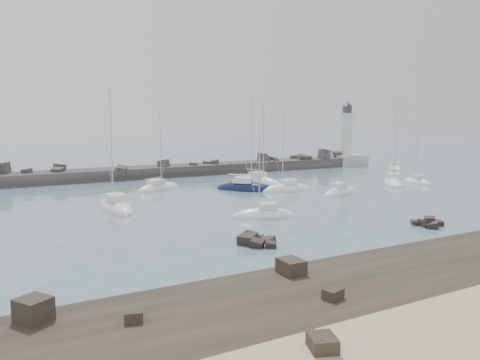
% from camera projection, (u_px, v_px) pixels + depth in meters
% --- Properties ---
extents(ground, '(400.00, 400.00, 0.00)m').
position_uv_depth(ground, '(245.00, 218.00, 48.46)').
color(ground, slate).
rests_on(ground, ground).
extents(rock_shelf, '(140.00, 12.00, 2.08)m').
position_uv_depth(rock_shelf, '(415.00, 283.00, 29.32)').
color(rock_shelf, black).
rests_on(rock_shelf, ground).
extents(rock_cluster_near, '(3.66, 4.98, 1.29)m').
position_uv_depth(rock_cluster_near, '(255.00, 241.00, 38.72)').
color(rock_cluster_near, black).
rests_on(rock_cluster_near, ground).
extents(rock_cluster_far, '(3.07, 2.94, 1.41)m').
position_uv_depth(rock_cluster_far, '(430.00, 225.00, 44.86)').
color(rock_cluster_far, black).
rests_on(rock_cluster_far, ground).
extents(breakwater, '(115.00, 7.00, 5.37)m').
position_uv_depth(breakwater, '(93.00, 179.00, 77.79)').
color(breakwater, '#332F2D').
rests_on(breakwater, ground).
extents(lighthouse, '(7.00, 7.00, 14.60)m').
position_uv_depth(lighthouse, '(346.00, 151.00, 103.47)').
color(lighthouse, '#AAA9A4').
rests_on(lighthouse, ground).
extents(sailboat_3, '(3.26, 9.55, 14.95)m').
position_uv_depth(sailboat_3, '(116.00, 208.00, 53.07)').
color(sailboat_3, white).
rests_on(sailboat_3, ground).
extents(sailboat_4, '(8.38, 5.93, 12.80)m').
position_uv_depth(sailboat_4, '(158.00, 189.00, 67.83)').
color(sailboat_4, white).
rests_on(sailboat_4, ground).
extents(sailboat_5, '(7.14, 4.68, 10.98)m').
position_uv_depth(sailboat_5, '(265.00, 216.00, 48.86)').
color(sailboat_5, white).
rests_on(sailboat_5, ground).
extents(sailboat_6, '(4.80, 9.17, 13.98)m').
position_uv_depth(sailboat_6, '(260.00, 183.00, 74.10)').
color(sailboat_6, white).
rests_on(sailboat_6, ground).
extents(sailboat_7, '(7.88, 4.81, 12.07)m').
position_uv_depth(sailboat_7, '(340.00, 193.00, 63.87)').
color(sailboat_7, white).
rests_on(sailboat_7, ground).
extents(sailboat_8, '(8.20, 8.73, 14.58)m').
position_uv_depth(sailboat_8, '(246.00, 189.00, 67.11)').
color(sailboat_8, '#0E183B').
rests_on(sailboat_8, ground).
extents(sailboat_9, '(7.99, 3.69, 12.27)m').
position_uv_depth(sailboat_9, '(286.00, 190.00, 66.57)').
color(sailboat_9, white).
rests_on(sailboat_9, ground).
extents(sailboat_10, '(2.83, 6.39, 9.94)m').
position_uv_depth(sailboat_10, '(417.00, 183.00, 74.23)').
color(sailboat_10, white).
rests_on(sailboat_10, ground).
extents(sailboat_11, '(7.51, 8.64, 13.90)m').
position_uv_depth(sailboat_11, '(393.00, 183.00, 73.28)').
color(sailboat_11, white).
rests_on(sailboat_11, ground).
extents(sailboat_12, '(6.01, 7.16, 11.56)m').
position_uv_depth(sailboat_12, '(395.00, 169.00, 94.63)').
color(sailboat_12, white).
rests_on(sailboat_12, ground).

